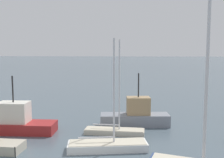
{
  "coord_description": "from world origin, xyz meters",
  "views": [
    {
      "loc": [
        2.54,
        -12.28,
        6.53
      ],
      "look_at": [
        0.0,
        16.99,
        3.35
      ],
      "focal_mm": 41.77,
      "sensor_mm": 36.0,
      "label": 1
    }
  ],
  "objects": [
    {
      "name": "sailboat_3",
      "position": [
        0.82,
        4.27,
        0.36
      ],
      "size": [
        5.41,
        2.36,
        7.35
      ],
      "rotation": [
        0.0,
        0.0,
        0.16
      ],
      "color": "white",
      "rests_on": "ground_plane"
    },
    {
      "name": "fishing_boat_2",
      "position": [
        -6.87,
        7.34,
        0.88
      ],
      "size": [
        6.06,
        2.14,
        4.57
      ],
      "rotation": [
        0.0,
        0.0,
        3.17
      ],
      "color": "maroon",
      "rests_on": "ground_plane"
    },
    {
      "name": "sailboat_0",
      "position": [
        1.02,
        7.62,
        0.35
      ],
      "size": [
        4.74,
        1.41,
        7.39
      ],
      "rotation": [
        0.0,
        0.0,
        -0.05
      ],
      "color": "#BCB29E",
      "rests_on": "ground_plane"
    },
    {
      "name": "fishing_boat_0",
      "position": [
        2.68,
        10.19,
        0.86
      ],
      "size": [
        6.11,
        2.26,
        4.61
      ],
      "rotation": [
        0.0,
        0.0,
        0.09
      ],
      "color": "gray",
      "rests_on": "ground_plane"
    }
  ]
}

